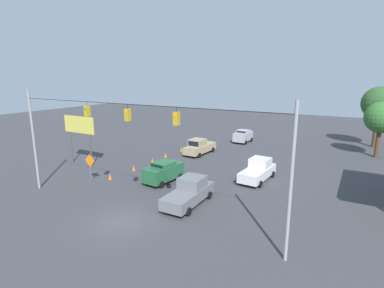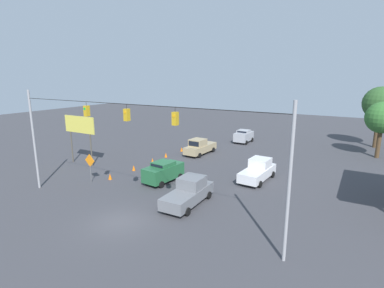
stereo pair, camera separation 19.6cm
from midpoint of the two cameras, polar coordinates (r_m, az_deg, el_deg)
ground_plane at (r=22.55m, az=-13.35°, el=-14.25°), size 140.00×140.00×0.00m
overhead_signal_span at (r=21.56m, az=-11.78°, el=0.04°), size 22.55×0.38×8.97m
pickup_truck_tan_withflow_far at (r=39.51m, az=1.63°, el=-0.56°), size 2.38×5.51×2.12m
pickup_truck_grey_crossing_near at (r=24.46m, az=-0.38°, el=-9.15°), size 2.31×5.57×2.12m
sedan_silver_withflow_deep at (r=47.18m, az=9.93°, el=1.52°), size 2.18×3.86×1.96m
pickup_truck_white_oncoming_far at (r=30.50m, az=12.64°, el=-4.95°), size 2.47×5.43×2.12m
sedan_green_withflow_mid at (r=29.37m, az=-5.28°, el=-5.22°), size 2.44×4.43×2.02m
traffic_cone_nearest at (r=31.21m, az=-15.17°, el=-5.98°), size 0.35×0.35×0.60m
traffic_cone_second at (r=33.46m, az=-10.87°, el=-4.48°), size 0.35×0.35×0.60m
traffic_cone_third at (r=35.93m, az=-7.38°, el=-3.14°), size 0.35×0.35×0.60m
traffic_cone_fourth at (r=38.27m, az=-4.86°, el=-2.09°), size 0.35×0.35×0.60m
traffic_cone_fifth at (r=41.13m, az=-1.86°, el=-0.99°), size 0.35×0.35×0.60m
traffic_cone_farthest at (r=43.87m, az=0.25°, el=-0.10°), size 0.35×0.35×0.60m
roadside_billboard at (r=36.73m, az=-20.47°, el=2.84°), size 4.70×0.16×5.65m
work_zone_sign at (r=30.42m, az=-18.70°, el=-3.39°), size 1.27×0.06×2.84m
tree_horizon_left at (r=50.05m, az=32.34°, el=6.50°), size 4.68×4.68×8.72m
tree_horizon_right at (r=43.87m, az=32.59°, el=4.20°), size 3.91×3.91×7.08m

